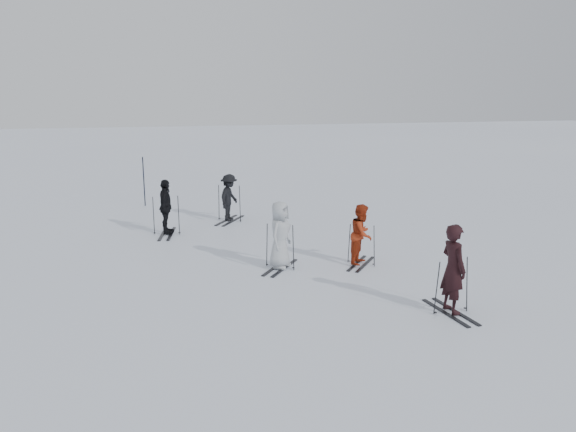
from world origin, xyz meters
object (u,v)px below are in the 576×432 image
at_px(skier_uphill_far, 229,198).
at_px(piste_marker, 144,181).
at_px(skier_red, 362,235).
at_px(skier_grey, 280,236).
at_px(skier_near_dark, 453,270).
at_px(skier_uphill_left, 166,208).

bearing_deg(skier_uphill_far, piste_marker, 72.31).
bearing_deg(skier_red, piste_marker, 69.05).
bearing_deg(skier_grey, skier_near_dark, -107.67).
height_order(skier_near_dark, skier_grey, skier_near_dark).
distance_m(skier_red, skier_grey, 2.17).
xyz_separation_m(skier_red, skier_grey, (-2.16, 0.22, 0.07)).
height_order(skier_near_dark, skier_uphill_left, skier_near_dark).
relative_size(skier_near_dark, skier_uphill_far, 1.14).
height_order(skier_grey, skier_uphill_left, skier_uphill_left).
relative_size(skier_uphill_left, piste_marker, 0.89).
bearing_deg(skier_near_dark, skier_red, 3.80).
bearing_deg(skier_grey, skier_red, -59.25).
xyz_separation_m(skier_uphill_far, piste_marker, (-2.90, 3.50, 0.16)).
distance_m(skier_uphill_left, skier_uphill_far, 2.63).
height_order(skier_red, piste_marker, piste_marker).
height_order(skier_near_dark, skier_red, skier_near_dark).
relative_size(skier_red, skier_uphill_far, 0.98).
bearing_deg(skier_uphill_left, skier_grey, -137.98).
bearing_deg(skier_grey, skier_uphill_left, 68.78).
bearing_deg(skier_uphill_far, skier_near_dark, -128.56).
xyz_separation_m(skier_near_dark, skier_uphill_left, (-5.45, 8.09, -0.06)).
xyz_separation_m(skier_near_dark, skier_red, (-0.58, 3.58, -0.13)).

